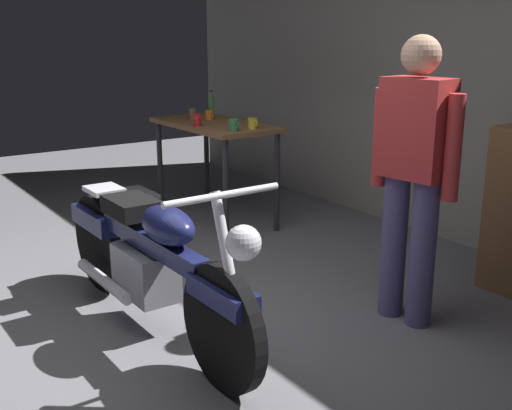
# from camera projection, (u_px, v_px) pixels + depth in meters

# --- Properties ---
(ground_plane) EXTENTS (12.00, 12.00, 0.00)m
(ground_plane) POSITION_uv_depth(u_px,v_px,m) (159.00, 332.00, 3.63)
(ground_plane) COLOR slate
(back_wall) EXTENTS (8.00, 0.12, 3.10)m
(back_wall) POSITION_uv_depth(u_px,v_px,m) (483.00, 50.00, 4.76)
(back_wall) COLOR gray
(back_wall) RESTS_ON ground_plane
(workbench) EXTENTS (1.30, 0.64, 0.90)m
(workbench) POSITION_uv_depth(u_px,v_px,m) (215.00, 135.00, 5.59)
(workbench) COLOR brown
(workbench) RESTS_ON ground_plane
(motorcycle) EXTENTS (2.19, 0.60, 1.00)m
(motorcycle) POSITION_uv_depth(u_px,v_px,m) (149.00, 258.00, 3.53)
(motorcycle) COLOR black
(motorcycle) RESTS_ON ground_plane
(person_standing) EXTENTS (0.57, 0.26, 1.67)m
(person_standing) POSITION_uv_depth(u_px,v_px,m) (413.00, 169.00, 3.56)
(person_standing) COLOR #554D7D
(person_standing) RESTS_ON ground_plane
(storage_bin) EXTENTS (0.44, 0.32, 0.34)m
(storage_bin) POSITION_uv_depth(u_px,v_px,m) (134.00, 211.00, 5.46)
(storage_bin) COLOR gray
(storage_bin) RESTS_ON ground_plane
(mug_green_speckled) EXTENTS (0.12, 0.09, 0.10)m
(mug_green_speckled) POSITION_uv_depth(u_px,v_px,m) (234.00, 125.00, 5.07)
(mug_green_speckled) COLOR #3D7F4C
(mug_green_speckled) RESTS_ON workbench
(mug_yellow_tall) EXTENTS (0.11, 0.08, 0.09)m
(mug_yellow_tall) POSITION_uv_depth(u_px,v_px,m) (253.00, 124.00, 5.19)
(mug_yellow_tall) COLOR yellow
(mug_yellow_tall) RESTS_ON workbench
(mug_orange_travel) EXTENTS (0.11, 0.08, 0.09)m
(mug_orange_travel) POSITION_uv_depth(u_px,v_px,m) (209.00, 115.00, 5.73)
(mug_orange_travel) COLOR orange
(mug_orange_travel) RESTS_ON workbench
(mug_brown_stoneware) EXTENTS (0.11, 0.07, 0.10)m
(mug_brown_stoneware) POSITION_uv_depth(u_px,v_px,m) (193.00, 114.00, 5.73)
(mug_brown_stoneware) COLOR brown
(mug_brown_stoneware) RESTS_ON workbench
(mug_red_diner) EXTENTS (0.11, 0.07, 0.10)m
(mug_red_diner) POSITION_uv_depth(u_px,v_px,m) (198.00, 120.00, 5.35)
(mug_red_diner) COLOR red
(mug_red_diner) RESTS_ON workbench
(bottle) EXTENTS (0.06, 0.06, 0.24)m
(bottle) POSITION_uv_depth(u_px,v_px,m) (211.00, 106.00, 5.96)
(bottle) COLOR #4C8C4C
(bottle) RESTS_ON workbench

